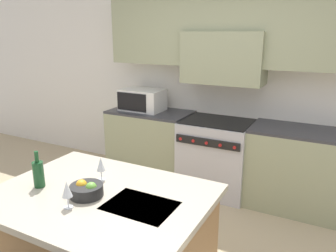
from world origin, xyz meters
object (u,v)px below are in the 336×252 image
object	(u,v)px
wine_bottle	(38,173)
fruit_bowl	(87,190)
microwave	(142,100)
range_stove	(216,156)
wine_glass_far	(101,165)
wine_glass_near	(67,190)

from	to	relation	value
wine_bottle	fruit_bowl	size ratio (longest dim) A/B	1.20
microwave	fruit_bowl	world-z (taller)	microwave
range_stove	wine_glass_far	world-z (taller)	wine_glass_far
microwave	wine_glass_far	distance (m)	2.13
microwave	range_stove	bearing A→B (deg)	-0.99
wine_glass_near	wine_glass_far	xyz separation A→B (m)	(-0.07, 0.41, 0.00)
microwave	wine_glass_far	xyz separation A→B (m)	(0.86, -1.95, -0.05)
range_stove	wine_glass_near	xyz separation A→B (m)	(-0.15, -2.34, 0.56)
range_stove	wine_bottle	size ratio (longest dim) A/B	3.49
range_stove	wine_glass_near	world-z (taller)	wine_glass_near
wine_glass_far	fruit_bowl	bearing A→B (deg)	-74.48
wine_glass_near	wine_glass_far	world-z (taller)	same
range_stove	fruit_bowl	world-z (taller)	fruit_bowl
wine_bottle	fruit_bowl	world-z (taller)	wine_bottle
range_stove	fruit_bowl	size ratio (longest dim) A/B	4.17
microwave	wine_glass_near	size ratio (longest dim) A/B	3.23
microwave	wine_glass_near	world-z (taller)	microwave
microwave	fruit_bowl	xyz separation A→B (m)	(0.93, -2.18, -0.13)
range_stove	wine_glass_near	distance (m)	2.41
wine_bottle	microwave	bearing A→B (deg)	103.59
fruit_bowl	wine_glass_near	bearing A→B (deg)	-89.03
range_stove	wine_glass_far	size ratio (longest dim) A/B	5.20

